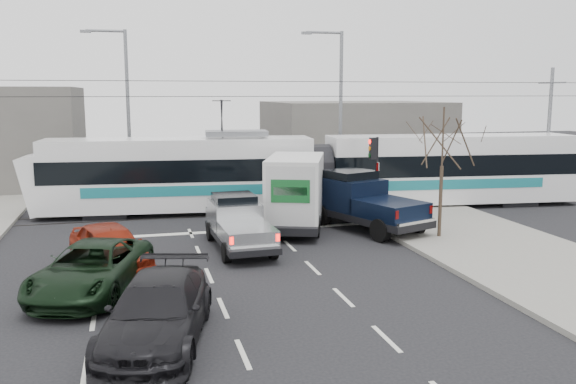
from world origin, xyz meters
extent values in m
plane|color=black|center=(0.00, 0.00, 0.00)|extent=(120.00, 120.00, 0.00)
cube|color=gray|center=(9.00, 0.00, 0.07)|extent=(6.00, 60.00, 0.15)
cube|color=#33302D|center=(0.00, 10.00, 0.01)|extent=(60.00, 1.60, 0.03)
cube|color=slate|center=(12.00, 24.00, 2.50)|extent=(12.00, 10.00, 5.00)
cylinder|color=#47382B|center=(7.60, 2.50, 1.52)|extent=(0.14, 0.14, 2.75)
cylinder|color=#47382B|center=(7.60, 2.50, 4.03)|extent=(0.07, 0.07, 2.25)
cylinder|color=black|center=(6.60, 6.50, 1.95)|extent=(0.12, 0.12, 3.60)
cube|color=black|center=(6.40, 6.50, 3.25)|extent=(0.28, 0.28, 0.95)
cylinder|color=#FF0C07|center=(6.25, 6.50, 3.55)|extent=(0.06, 0.20, 0.20)
cylinder|color=orange|center=(6.25, 6.50, 3.25)|extent=(0.06, 0.20, 0.20)
cylinder|color=#05330C|center=(6.25, 6.50, 2.95)|extent=(0.06, 0.20, 0.20)
cube|color=white|center=(6.58, 6.35, 2.45)|extent=(0.02, 0.30, 0.40)
cylinder|color=slate|center=(7.50, 14.00, 4.50)|extent=(0.20, 0.20, 9.00)
cylinder|color=slate|center=(6.50, 14.00, 8.90)|extent=(2.00, 0.14, 0.14)
cube|color=slate|center=(5.50, 14.00, 8.85)|extent=(0.55, 0.25, 0.14)
cylinder|color=slate|center=(-4.00, 16.00, 4.50)|extent=(0.20, 0.20, 9.00)
cylinder|color=slate|center=(-5.00, 16.00, 8.90)|extent=(2.00, 0.14, 0.14)
cube|color=slate|center=(-6.00, 16.00, 8.85)|extent=(0.55, 0.25, 0.14)
cylinder|color=black|center=(0.00, 10.00, 5.50)|extent=(60.00, 0.03, 0.03)
cylinder|color=black|center=(0.00, 10.00, 6.20)|extent=(60.00, 0.03, 0.03)
cylinder|color=slate|center=(18.00, 10.00, 3.50)|extent=(0.20, 0.20, 7.00)
cube|color=white|center=(-1.74, 10.42, 0.99)|extent=(12.60, 3.78, 1.50)
cube|color=black|center=(-1.74, 10.42, 2.16)|extent=(12.66, 3.81, 1.03)
cube|color=white|center=(-1.74, 10.42, 3.08)|extent=(12.59, 3.67, 0.96)
cube|color=#18737C|center=(-1.87, 9.12, 1.27)|extent=(8.65, 0.85, 0.48)
cube|color=white|center=(11.68, 9.13, 0.99)|extent=(12.60, 3.78, 1.50)
cube|color=black|center=(11.68, 9.13, 2.16)|extent=(12.66, 3.81, 1.03)
cube|color=white|center=(11.68, 9.13, 3.08)|extent=(12.59, 3.67, 0.96)
cube|color=#18737C|center=(11.56, 7.83, 1.27)|extent=(8.65, 0.85, 0.48)
cylinder|color=black|center=(4.97, 9.78, 1.95)|extent=(1.20, 2.58, 2.50)
cube|color=slate|center=(0.94, 10.17, 3.78)|extent=(3.03, 1.83, 0.24)
cube|color=black|center=(-5.10, 10.75, 0.17)|extent=(2.13, 2.39, 0.35)
cube|color=black|center=(2.96, 9.97, 0.17)|extent=(2.13, 2.39, 0.35)
cube|color=black|center=(6.98, 9.59, 0.17)|extent=(2.13, 2.39, 0.35)
cube|color=black|center=(15.04, 8.81, 0.17)|extent=(2.13, 2.39, 0.35)
cube|color=black|center=(-0.18, 3.01, 0.49)|extent=(1.96, 5.20, 0.22)
cube|color=#BABCBF|center=(-0.22, 3.93, 1.11)|extent=(1.82, 2.22, 1.02)
cube|color=black|center=(-0.22, 4.02, 1.64)|extent=(1.56, 1.60, 0.49)
cube|color=#BABCBF|center=(-0.26, 5.16, 0.90)|extent=(1.72, 0.99, 0.49)
cube|color=#BABCBF|center=(-0.14, 1.88, 0.84)|extent=(1.82, 2.37, 0.58)
cube|color=silver|center=(-0.09, 0.54, 0.60)|extent=(1.63, 0.22, 0.16)
cube|color=#FF0C07|center=(-0.87, 0.62, 0.93)|extent=(0.13, 0.08, 0.25)
cube|color=#FF0C07|center=(0.69, 0.67, 0.93)|extent=(0.13, 0.08, 0.25)
cylinder|color=black|center=(-1.06, 4.62, 0.35)|extent=(0.27, 0.72, 0.71)
cylinder|color=black|center=(0.57, 4.68, 0.35)|extent=(0.27, 0.72, 0.71)
cylinder|color=black|center=(-0.93, 1.33, 0.35)|extent=(0.27, 0.72, 0.71)
cylinder|color=black|center=(0.69, 1.39, 0.35)|extent=(0.27, 0.72, 0.71)
cube|color=black|center=(2.79, 6.04, 0.49)|extent=(4.13, 6.54, 0.31)
cube|color=white|center=(3.61, 8.24, 1.24)|extent=(2.40, 2.09, 1.41)
cube|color=black|center=(3.65, 8.36, 1.77)|extent=(1.97, 1.53, 0.53)
cube|color=silver|center=(2.58, 5.46, 1.79)|extent=(3.44, 4.68, 2.61)
cube|color=silver|center=(1.86, 3.50, 1.79)|extent=(1.77, 0.69, 2.29)
cube|color=#135623|center=(1.85, 3.46, 2.00)|extent=(1.40, 0.53, 0.89)
cube|color=black|center=(1.79, 3.31, 0.40)|extent=(1.87, 0.87, 0.16)
cylinder|color=black|center=(2.60, 8.22, 0.40)|extent=(0.52, 0.84, 0.80)
cylinder|color=black|center=(4.35, 7.57, 0.40)|extent=(0.52, 0.84, 0.80)
cylinder|color=black|center=(1.32, 4.74, 0.44)|extent=(0.55, 0.92, 0.88)
cylinder|color=black|center=(3.07, 4.09, 0.44)|extent=(0.55, 0.92, 0.88)
cube|color=black|center=(5.50, 4.78, 0.62)|extent=(3.94, 6.03, 0.28)
cube|color=black|center=(5.14, 5.73, 1.41)|extent=(2.75, 2.94, 1.30)
cube|color=black|center=(5.10, 5.83, 2.09)|extent=(2.26, 2.21, 0.62)
cube|color=black|center=(4.67, 7.00, 1.15)|extent=(2.22, 1.65, 0.62)
cube|color=black|center=(5.94, 3.61, 1.07)|extent=(2.81, 3.10, 0.73)
cube|color=silver|center=(6.45, 2.24, 0.77)|extent=(1.87, 0.87, 0.20)
cube|color=#590505|center=(5.55, 2.02, 1.19)|extent=(0.18, 0.14, 0.32)
cube|color=#590505|center=(7.27, 2.67, 1.19)|extent=(0.18, 0.14, 0.32)
cylinder|color=black|center=(3.96, 6.13, 0.45)|extent=(0.61, 0.96, 0.90)
cylinder|color=black|center=(5.77, 6.81, 0.45)|extent=(0.61, 0.96, 0.90)
cylinder|color=black|center=(5.23, 2.75, 0.45)|extent=(0.61, 0.96, 0.90)
cylinder|color=black|center=(7.04, 3.42, 0.45)|extent=(0.61, 0.96, 0.90)
imported|color=black|center=(-5.15, -0.87, 0.72)|extent=(3.85, 5.66, 1.44)
imported|color=maroon|center=(-4.70, 1.43, 0.76)|extent=(3.13, 4.78, 1.51)
imported|color=black|center=(-3.47, -4.91, 0.75)|extent=(3.25, 5.50, 1.50)
camera|label=1|loc=(-3.88, -18.48, 5.69)|focal=38.00mm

